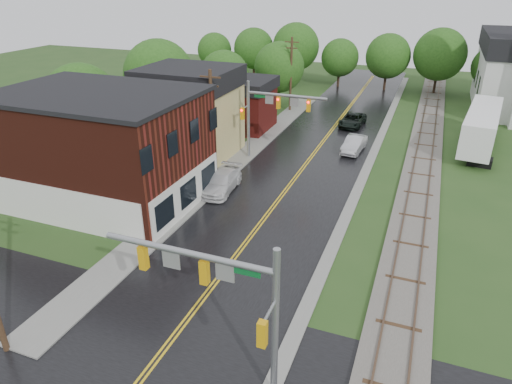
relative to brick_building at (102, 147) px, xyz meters
The scene contains 20 objects.
main_road 19.95m from the brick_building, 50.23° to the left, with size 10.00×90.00×0.02m, color black.
cross_road 18.49m from the brick_building, 46.16° to the right, with size 60.00×9.00×0.02m, color black.
curb_right 27.15m from the brick_building, 48.20° to the left, with size 0.80×70.00×0.12m, color gray.
sidewalk_left 12.52m from the brick_building, 57.86° to the left, with size 2.40×50.00×0.12m, color gray.
brick_building is the anchor object (origin of this frame).
yellow_house 11.14m from the brick_building, 82.32° to the left, with size 8.00×7.00×6.40m, color tan.
darkred_building 20.25m from the brick_building, 82.92° to the left, with size 7.00×6.00×4.40m, color #3F0F0C.
railroad 30.36m from the brick_building, 41.66° to the left, with size 3.20×80.00×0.30m.
traffic_signal_near 20.60m from the brick_building, 39.17° to the right, with size 7.34×0.30×7.20m.
traffic_signal_far 15.03m from the brick_building, 53.08° to the left, with size 7.34×0.43×7.20m.
utility_pole_b 9.03m from the brick_building, 50.93° to the left, with size 1.80×0.28×9.00m.
utility_pole_c 29.56m from the brick_building, 78.91° to the left, with size 1.80×0.28×9.00m.
tree_left_a 10.14m from the brick_building, 136.87° to the left, with size 6.80×6.80×8.67m.
tree_left_b 17.80m from the brick_building, 107.61° to the left, with size 7.60×7.60×9.69m.
tree_left_c 24.94m from the brick_building, 93.14° to the left, with size 6.00×6.00×7.65m.
tree_left_e 31.12m from the brick_building, 83.29° to the left, with size 6.40×6.40×8.16m.
suv_dark 29.27m from the brick_building, 60.52° to the left, with size 2.35×5.09×1.41m, color black.
sedan_silver 23.61m from the brick_building, 46.91° to the left, with size 1.60×4.58×1.51m, color #ACACB1.
pickup_white 9.42m from the brick_building, 29.00° to the left, with size 2.13×5.23×1.52m, color silver.
semi_trailer 35.23m from the brick_building, 39.16° to the left, with size 4.34×12.94×3.97m.
Camera 1 is at (9.73, -10.66, 15.76)m, focal length 32.00 mm.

